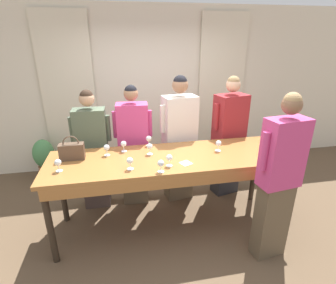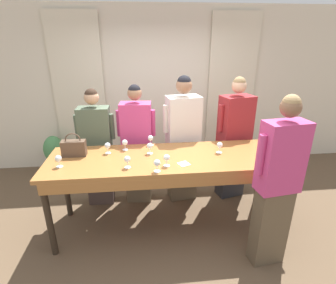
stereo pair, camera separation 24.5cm
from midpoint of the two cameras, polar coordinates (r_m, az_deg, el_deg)
ground_plane at (r=3.58m, az=-1.78°, el=-17.56°), size 18.00×18.00×0.00m
wall_back at (r=4.78m, az=-5.79°, el=11.15°), size 12.00×0.06×2.80m
curtain_panel_left at (r=4.79m, az=-22.09°, el=9.04°), size 0.85×0.03×2.69m
curtain_panel_right at (r=5.02m, az=10.04°, el=10.81°), size 0.85×0.03×2.69m
tasting_bar at (r=3.07m, az=-1.88°, el=-5.04°), size 2.80×0.85×0.98m
wine_bottle at (r=3.33m, az=18.77°, el=0.01°), size 0.08×0.08×0.34m
handbag at (r=3.19m, az=-22.28°, el=-1.85°), size 0.27×0.11×0.28m
wine_glass_front_left at (r=2.80m, az=-2.23°, el=-3.55°), size 0.07×0.07×0.13m
wine_glass_front_mid at (r=2.78m, az=-10.81°, el=-4.16°), size 0.07×0.07×0.13m
wine_glass_front_right at (r=3.21m, az=8.81°, el=-0.42°), size 0.07×0.07×0.13m
wine_glass_center_left at (r=3.23m, az=-11.80°, el=-0.53°), size 0.07×0.07×0.13m
wine_glass_center_mid at (r=3.34m, az=-6.31°, el=0.62°), size 0.07×0.07×0.13m
wine_glass_center_right at (r=3.10m, az=-6.27°, el=-1.13°), size 0.07×0.07×0.13m
wine_glass_back_left at (r=3.17m, az=-15.41°, el=-1.30°), size 0.07×0.07×0.13m
wine_glass_back_mid at (r=2.97m, az=-25.05°, el=-4.21°), size 0.07×0.07×0.13m
wine_glass_back_right at (r=2.69m, az=-4.20°, el=-4.78°), size 0.07×0.07×0.13m
napkin at (r=2.90m, az=1.49°, el=-4.68°), size 0.15×0.15×0.00m
guest_olive_jacket at (r=3.70m, az=-17.90°, el=-1.88°), size 0.52×0.24×1.68m
guest_pink_top at (r=3.66m, az=-9.39°, el=-1.04°), size 0.53×0.28×1.72m
guest_cream_sweater at (r=3.70m, az=0.57°, el=0.45°), size 0.57×0.34×1.82m
guest_striped_shirt at (r=3.92m, az=11.30°, el=0.95°), size 0.55×0.37×1.80m
host_pouring at (r=2.84m, az=20.66°, el=-7.79°), size 0.53×0.27×1.82m
potted_plant at (r=4.90m, az=-26.63°, el=-3.10°), size 0.34×0.34×0.72m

